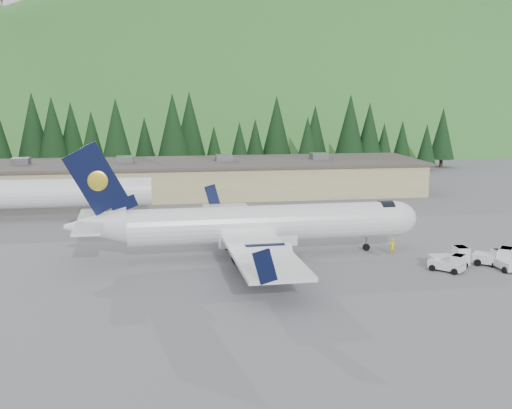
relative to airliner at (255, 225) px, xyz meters
The scene contains 11 objects.
ground 3.21m from the airliner, ahead, with size 600.00×600.00×0.00m, color #5A5A60.
airliner is the anchor object (origin of this frame).
second_airliner 32.52m from the airliner, 137.35° to the left, with size 27.50×11.00×10.05m.
baggage_tug_a 18.55m from the airliner, 20.27° to the right, with size 3.49×2.22×1.82m.
baggage_tug_b 22.55m from the airliner, 17.97° to the right, with size 3.71×3.47×1.82m.
baggage_tug_c 23.11m from the airliner, 20.19° to the right, with size 1.98×3.14×1.63m.
terminal_building 38.24m from the airliner, 96.01° to the left, with size 71.00×17.00×6.10m.
baggage_tug_d 18.31m from the airliner, 26.07° to the right, with size 3.18×3.22×1.61m.
ramp_worker 13.63m from the airliner, ahead, with size 0.59×0.38×1.61m, color yellow.
tree_line 63.50m from the airliner, 98.88° to the left, with size 112.22×18.60×14.32m.
hills 230.96m from the airliner, 75.32° to the left, with size 614.00×330.00×300.00m.
Camera 1 is at (-10.26, -59.88, 16.00)m, focal length 45.00 mm.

